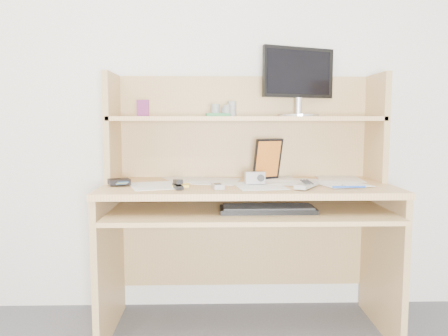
{
  "coord_description": "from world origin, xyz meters",
  "views": [
    {
      "loc": [
        -0.17,
        -0.64,
        1.05
      ],
      "look_at": [
        -0.12,
        1.43,
        0.83
      ],
      "focal_mm": 35.0,
      "sensor_mm": 36.0,
      "label": 1
    }
  ],
  "objects_px": {
    "desk": "(246,192)",
    "tv_remote": "(307,185)",
    "monitor": "(299,80)",
    "game_case": "(268,159)",
    "keyboard": "(268,209)"
  },
  "relations": [
    {
      "from": "desk",
      "to": "tv_remote",
      "type": "height_order",
      "value": "desk"
    },
    {
      "from": "desk",
      "to": "monitor",
      "type": "distance_m",
      "value": 0.66
    },
    {
      "from": "desk",
      "to": "tv_remote",
      "type": "relative_size",
      "value": 7.24
    },
    {
      "from": "desk",
      "to": "tv_remote",
      "type": "bearing_deg",
      "value": -40.82
    },
    {
      "from": "monitor",
      "to": "game_case",
      "type": "bearing_deg",
      "value": -175.15
    },
    {
      "from": "keyboard",
      "to": "game_case",
      "type": "distance_m",
      "value": 0.37
    },
    {
      "from": "tv_remote",
      "to": "game_case",
      "type": "height_order",
      "value": "game_case"
    },
    {
      "from": "desk",
      "to": "tv_remote",
      "type": "xyz_separation_m",
      "value": [
        0.26,
        -0.23,
        0.07
      ]
    },
    {
      "from": "tv_remote",
      "to": "keyboard",
      "type": "bearing_deg",
      "value": -134.56
    },
    {
      "from": "keyboard",
      "to": "tv_remote",
      "type": "relative_size",
      "value": 2.22
    },
    {
      "from": "monitor",
      "to": "tv_remote",
      "type": "bearing_deg",
      "value": -115.35
    },
    {
      "from": "game_case",
      "to": "monitor",
      "type": "relative_size",
      "value": 0.53
    },
    {
      "from": "keyboard",
      "to": "tv_remote",
      "type": "xyz_separation_m",
      "value": [
        0.18,
        0.05,
        0.1
      ]
    },
    {
      "from": "monitor",
      "to": "keyboard",
      "type": "bearing_deg",
      "value": -139.22
    },
    {
      "from": "keyboard",
      "to": "monitor",
      "type": "bearing_deg",
      "value": 61.95
    }
  ]
}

